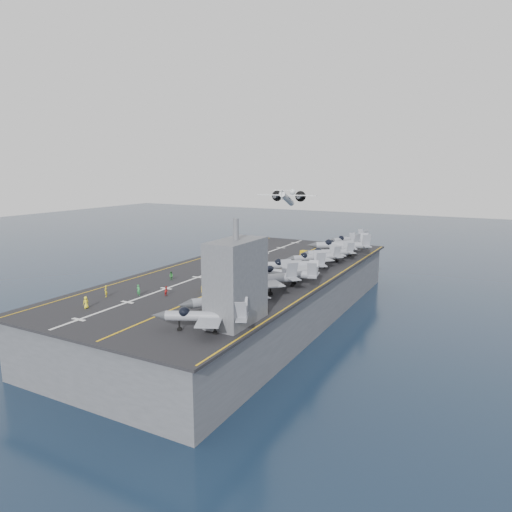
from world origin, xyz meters
The scene contains 28 objects.
ground centered at (0.00, 0.00, 0.00)m, with size 500.00×500.00×0.00m, color #142135.
hull centered at (0.00, 0.00, 5.00)m, with size 36.00×90.00×10.00m, color #56595E.
flight_deck centered at (0.00, 0.00, 10.20)m, with size 38.00×92.00×0.40m, color black.
foul_line centered at (3.00, 0.00, 10.42)m, with size 0.35×90.00×0.02m, color gold.
landing_centerline centered at (-6.00, 0.00, 10.42)m, with size 0.50×90.00×0.02m, color silver.
deck_edge_port centered at (-17.00, 0.00, 10.42)m, with size 0.25×90.00×0.02m, color gold.
deck_edge_stbd centered at (18.50, 0.00, 10.42)m, with size 0.25×90.00×0.02m, color gold.
island_superstructure centered at (15.00, -30.00, 17.90)m, with size 5.00×10.00×15.00m, color #56595E, non-canonical shape.
fighter_jet_0 centered at (13.25, -35.21, 12.69)m, with size 15.68×13.58×4.58m, color gray, non-canonical shape.
fighter_jet_1 centered at (11.82, -27.06, 12.84)m, with size 15.79×16.85×4.87m, color #979EA7, non-canonical shape.
fighter_jet_2 centered at (10.89, -15.35, 13.20)m, with size 18.78×19.18×5.60m, color gray, non-canonical shape.
fighter_jet_3 centered at (12.46, -7.29, 12.84)m, with size 15.74×12.16×4.88m, color #9CA3AD, non-canonical shape.
fighter_jet_4 centered at (10.94, 0.11, 12.95)m, with size 17.63×16.50×5.10m, color #8E959D, non-canonical shape.
fighter_jet_5 centered at (11.55, 11.00, 12.72)m, with size 15.63×15.87×4.64m, color gray, non-canonical shape.
fighter_jet_6 centered at (12.41, 17.99, 12.72)m, with size 15.91×15.44×4.63m, color #949DA2, non-canonical shape.
fighter_jet_7 centered at (12.61, 27.10, 13.17)m, with size 19.02×16.65×5.54m, color gray, non-canonical shape.
fighter_jet_8 centered at (10.54, 31.76, 12.73)m, with size 14.95×16.09×4.65m, color #9FA8B1, non-canonical shape.
tow_cart_a centered at (2.00, -18.24, 10.99)m, with size 2.26×1.79×1.19m, color gold, non-canonical shape.
tow_cart_b centered at (6.58, 4.24, 10.94)m, with size 2.10×1.73×1.08m, color gold, non-canonical shape.
tow_cart_c centered at (3.95, 22.92, 10.98)m, with size 2.13×1.57×1.17m, color #CDA409, non-canonical shape.
crew_0 centered at (-9.42, -35.53, 11.37)m, with size 0.96×1.28×1.93m, color yellow.
crew_1 centered at (-11.60, -29.27, 11.41)m, with size 1.40×1.44×2.02m, color yellow.
crew_2 centered at (-9.21, -14.44, 11.26)m, with size 1.05×0.70×1.73m, color green.
crew_4 centered at (-6.28, 7.21, 11.29)m, with size 1.14×0.83×1.77m, color #B21919.
crew_6 centered at (-7.19, -26.00, 11.39)m, with size 1.21×0.82×1.98m, color green.
crew_7 centered at (-2.77, -23.84, 11.27)m, with size 0.80×1.11×1.73m, color #B21919.
transport_plane centered at (-13.95, 51.35, 22.60)m, with size 21.27×16.15×4.59m, color #B9BCBE, non-canonical shape.
fighter_jet_9 centered at (10.54, 40.26, 12.73)m, with size 14.95×16.09×4.65m, color #9FA8B1, non-canonical shape.
Camera 1 is at (47.04, -84.04, 32.19)m, focal length 32.00 mm.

